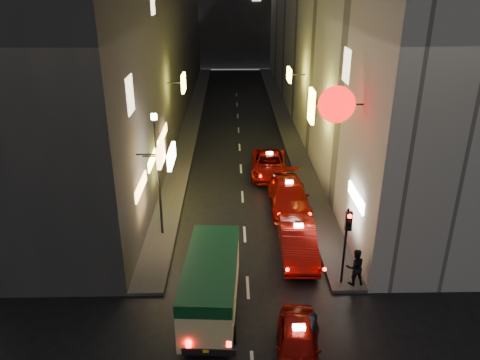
{
  "coord_description": "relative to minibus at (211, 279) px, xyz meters",
  "views": [
    {
      "loc": [
        -0.66,
        -7.93,
        12.08
      ],
      "look_at": [
        -0.24,
        13.0,
        3.04
      ],
      "focal_mm": 35.0,
      "sensor_mm": 36.0,
      "label": 1
    }
  ],
  "objects": [
    {
      "name": "minibus",
      "position": [
        0.0,
        0.0,
        0.0
      ],
      "size": [
        2.23,
        5.58,
        2.35
      ],
      "color": "#DBD688",
      "rests_on": "ground"
    },
    {
      "name": "taxi_far",
      "position": [
        3.34,
        14.01,
        -0.66
      ],
      "size": [
        2.47,
        5.32,
        1.82
      ],
      "color": "#870A05",
      "rests_on": "ground"
    },
    {
      "name": "sidewalk_right",
      "position": [
        5.72,
        26.99,
        -1.41
      ],
      "size": [
        1.5,
        52.0,
        0.15
      ],
      "primitive_type": "cube",
      "color": "#403E3C",
      "rests_on": "ground"
    },
    {
      "name": "sidewalk_left",
      "position": [
        -2.78,
        26.99,
        -1.41
      ],
      "size": [
        1.5,
        52.0,
        0.15
      ],
      "primitive_type": "cube",
      "color": "#403E3C",
      "rests_on": "ground"
    },
    {
      "name": "building_right",
      "position": [
        9.46,
        26.99,
        7.51
      ],
      "size": [
        7.94,
        52.0,
        18.0
      ],
      "color": "#ADA79E",
      "rests_on": "ground"
    },
    {
      "name": "taxi_third",
      "position": [
        4.05,
        8.96,
        -0.59
      ],
      "size": [
        2.31,
        5.61,
        1.95
      ],
      "color": "#870A05",
      "rests_on": "ground"
    },
    {
      "name": "traffic_light",
      "position": [
        5.47,
        1.46,
        1.2
      ],
      "size": [
        0.26,
        0.43,
        3.5
      ],
      "color": "black",
      "rests_on": "sidewalk_right"
    },
    {
      "name": "lamp_post",
      "position": [
        -2.73,
        5.99,
        2.24
      ],
      "size": [
        0.28,
        0.28,
        6.22
      ],
      "color": "black",
      "rests_on": "sidewalk_left"
    },
    {
      "name": "taxi_second",
      "position": [
        3.9,
        3.95,
        -0.61
      ],
      "size": [
        2.42,
        5.6,
        1.93
      ],
      "color": "#870A05",
      "rests_on": "ground"
    },
    {
      "name": "building_left",
      "position": [
        -6.53,
        26.98,
        7.51
      ],
      "size": [
        7.51,
        52.0,
        18.0
      ],
      "color": "#373432",
      "rests_on": "ground"
    },
    {
      "name": "taxi_near",
      "position": [
        3.02,
        -2.59,
        -0.75
      ],
      "size": [
        2.47,
        4.85,
        1.65
      ],
      "color": "#870A05",
      "rests_on": "ground"
    },
    {
      "name": "pedestrian_crossing",
      "position": [
        3.6,
        -2.26,
        -0.56
      ],
      "size": [
        0.61,
        0.72,
        1.86
      ],
      "primitive_type": "imported",
      "rotation": [
        0.0,
        0.0,
        1.14
      ],
      "color": "black",
      "rests_on": "ground"
    },
    {
      "name": "pedestrian_sidewalk",
      "position": [
        5.97,
        1.49,
        -0.41
      ],
      "size": [
        0.74,
        0.51,
        1.85
      ],
      "primitive_type": "imported",
      "rotation": [
        0.0,
        0.0,
        3.25
      ],
      "color": "black",
      "rests_on": "sidewalk_right"
    }
  ]
}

